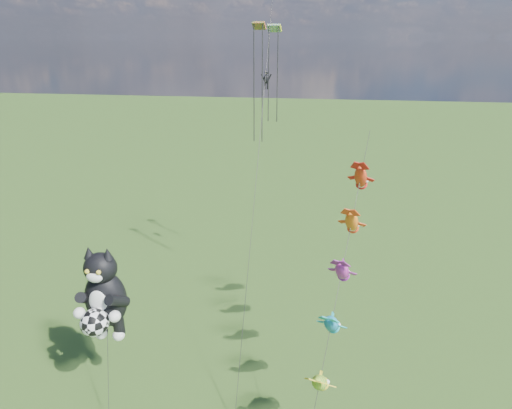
# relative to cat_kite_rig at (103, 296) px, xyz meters

# --- Properties ---
(cat_kite_rig) EXTENTS (2.94, 4.36, 10.35)m
(cat_kite_rig) POSITION_rel_cat_kite_rig_xyz_m (0.00, 0.00, 0.00)
(cat_kite_rig) COLOR #503D29
(cat_kite_rig) RESTS_ON ground
(fish_windsock_rig) EXTENTS (3.88, 15.55, 15.74)m
(fish_windsock_rig) POSITION_rel_cat_kite_rig_xyz_m (13.83, 2.18, 1.61)
(fish_windsock_rig) COLOR #503D29
(fish_windsock_rig) RESTS_ON ground
(parafoil_rig) EXTENTS (1.84, 17.56, 26.36)m
(parafoil_rig) POSITION_rel_cat_kite_rig_xyz_m (7.90, 13.28, 11.40)
(parafoil_rig) COLOR #503D29
(parafoil_rig) RESTS_ON ground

